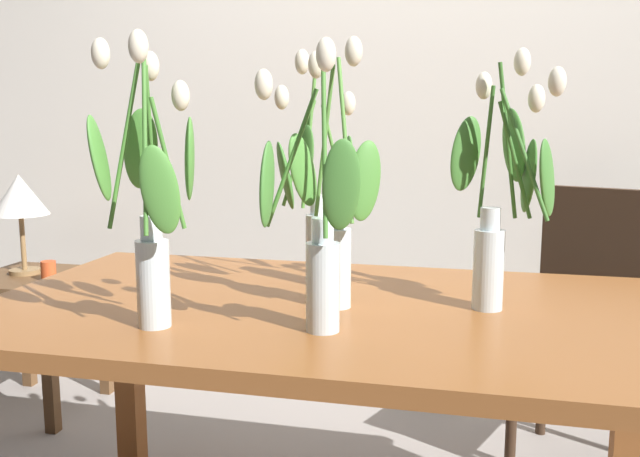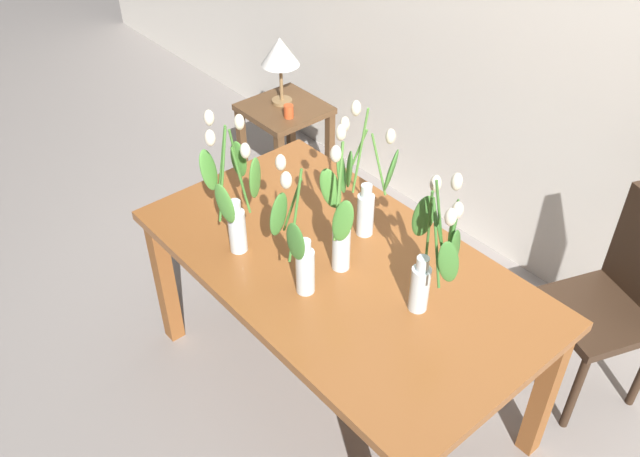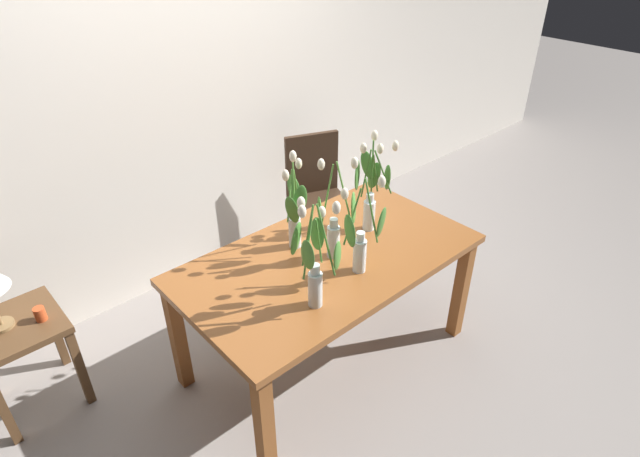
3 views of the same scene
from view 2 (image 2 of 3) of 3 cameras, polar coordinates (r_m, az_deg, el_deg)
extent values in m
plane|color=gray|center=(3.08, 1.45, -13.25)|extent=(18.00, 18.00, 0.00)
cube|color=silver|center=(3.17, 21.14, 16.40)|extent=(9.00, 0.10, 2.70)
cube|color=brown|center=(2.55, 1.71, -3.19)|extent=(1.60, 0.90, 0.04)
cube|color=brown|center=(3.11, -13.09, -4.41)|extent=(0.07, 0.07, 0.70)
cube|color=brown|center=(3.42, -1.82, 1.29)|extent=(0.07, 0.07, 0.70)
cube|color=brown|center=(2.75, 18.61, -13.13)|extent=(0.07, 0.07, 0.70)
cylinder|color=silver|center=(2.55, -7.06, -0.22)|extent=(0.07, 0.07, 0.18)
cylinder|color=silver|center=(2.48, -7.26, 1.84)|extent=(0.04, 0.04, 0.05)
cylinder|color=silver|center=(2.57, -7.01, -0.75)|extent=(0.06, 0.06, 0.11)
cylinder|color=#478433|center=(2.35, -8.31, 4.47)|extent=(0.04, 0.09, 0.34)
ellipsoid|color=#F2E5C6|center=(2.23, -9.37, 7.63)|extent=(0.04, 0.04, 0.06)
ellipsoid|color=#4C8E38|center=(2.36, -8.12, 2.10)|extent=(0.09, 0.06, 0.18)
cylinder|color=#478433|center=(2.42, -7.02, 5.33)|extent=(0.03, 0.06, 0.33)
ellipsoid|color=#F2E5C6|center=(2.35, -6.90, 9.01)|extent=(0.04, 0.04, 0.06)
ellipsoid|color=#4C8E38|center=(2.46, -6.96, 5.88)|extent=(0.10, 0.06, 0.18)
cylinder|color=#478433|center=(2.42, -8.39, 5.46)|extent=(0.08, 0.02, 0.34)
ellipsoid|color=#F2E5C6|center=(2.35, -9.46, 9.30)|extent=(0.04, 0.04, 0.06)
ellipsoid|color=#4C8E38|center=(2.44, -9.49, 4.94)|extent=(0.06, 0.09, 0.18)
cylinder|color=#478433|center=(2.39, -6.76, 4.07)|extent=(0.06, 0.03, 0.26)
ellipsoid|color=#F2E5C6|center=(2.30, -6.40, 6.62)|extent=(0.04, 0.04, 0.06)
ellipsoid|color=#4C8E38|center=(2.39, -5.57, 4.31)|extent=(0.05, 0.08, 0.17)
cylinder|color=silver|center=(2.36, -1.27, -3.69)|extent=(0.07, 0.07, 0.18)
cylinder|color=silver|center=(2.29, -1.31, -1.56)|extent=(0.04, 0.04, 0.05)
cylinder|color=silver|center=(2.38, -1.26, -4.23)|extent=(0.06, 0.06, 0.11)
cylinder|color=#478433|center=(2.15, -2.12, 1.01)|extent=(0.03, 0.09, 0.33)
ellipsoid|color=#F2E5C6|center=(2.03, -2.91, 4.14)|extent=(0.04, 0.04, 0.06)
ellipsoid|color=#427F33|center=(2.15, -2.09, -1.14)|extent=(0.08, 0.06, 0.17)
cylinder|color=#478433|center=(2.24, -2.39, 1.97)|extent=(0.11, 0.01, 0.27)
ellipsoid|color=#F2E5C6|center=(2.19, -3.38, 5.65)|extent=(0.04, 0.04, 0.06)
ellipsoid|color=#427F33|center=(2.28, -3.56, 1.21)|extent=(0.02, 0.10, 0.18)
cylinder|color=silver|center=(2.32, 8.48, -5.11)|extent=(0.07, 0.07, 0.18)
cylinder|color=silver|center=(2.25, 8.75, -2.99)|extent=(0.04, 0.04, 0.05)
cylinder|color=silver|center=(2.34, 8.42, -5.64)|extent=(0.06, 0.06, 0.11)
cylinder|color=#3D752D|center=(2.15, 10.24, -0.91)|extent=(0.08, 0.03, 0.26)
ellipsoid|color=#F2E5C6|center=(2.06, 11.66, 1.54)|extent=(0.04, 0.04, 0.06)
ellipsoid|color=#427F33|center=(2.18, 11.43, -1.65)|extent=(0.05, 0.11, 0.18)
cylinder|color=#3D752D|center=(2.11, 9.89, -1.26)|extent=(0.11, 0.06, 0.28)
ellipsoid|color=#F2E5C6|center=(1.97, 11.09, 0.97)|extent=(0.04, 0.04, 0.06)
ellipsoid|color=#427F33|center=(2.12, 10.90, -2.82)|extent=(0.07, 0.10, 0.18)
cylinder|color=#3D752D|center=(2.18, 9.30, 0.31)|extent=(0.03, 0.05, 0.29)
ellipsoid|color=#F2E5C6|center=(2.11, 9.84, 3.79)|extent=(0.04, 0.04, 0.06)
ellipsoid|color=#427F33|center=(2.22, 8.84, 1.04)|extent=(0.09, 0.07, 0.18)
cylinder|color=#3D752D|center=(2.14, 10.22, 0.24)|extent=(0.06, 0.05, 0.34)
ellipsoid|color=#F2E5C6|center=(2.04, 11.60, 3.94)|extent=(0.04, 0.04, 0.06)
ellipsoid|color=#427F33|center=(2.17, 11.32, 0.41)|extent=(0.08, 0.11, 0.18)
cylinder|color=silver|center=(2.62, 3.88, 1.18)|extent=(0.07, 0.07, 0.18)
cylinder|color=silver|center=(2.55, 3.99, 3.23)|extent=(0.04, 0.04, 0.05)
cylinder|color=silver|center=(2.64, 3.85, 0.66)|extent=(0.06, 0.06, 0.11)
cylinder|color=#56933D|center=(2.47, 5.05, 5.40)|extent=(0.06, 0.04, 0.26)
ellipsoid|color=#F2E5C6|center=(2.40, 5.98, 7.86)|extent=(0.04, 0.04, 0.06)
ellipsoid|color=#427F33|center=(2.51, 6.09, 4.95)|extent=(0.05, 0.12, 0.18)
cylinder|color=#56933D|center=(2.49, 2.99, 5.96)|extent=(0.08, 0.05, 0.27)
ellipsoid|color=#F2E5C6|center=(2.43, 2.13, 8.89)|extent=(0.04, 0.04, 0.06)
ellipsoid|color=#427F33|center=(2.51, 1.85, 4.81)|extent=(0.09, 0.07, 0.18)
cylinder|color=#56933D|center=(2.45, 3.45, 6.53)|extent=(0.03, 0.04, 0.36)
ellipsoid|color=#F2E5C6|center=(2.36, 3.09, 10.21)|extent=(0.04, 0.04, 0.06)
ellipsoid|color=#427F33|center=(2.45, 2.52, 5.06)|extent=(0.09, 0.07, 0.18)
cylinder|color=silver|center=(2.46, 1.81, -1.71)|extent=(0.07, 0.07, 0.18)
cylinder|color=silver|center=(2.38, 1.86, 0.40)|extent=(0.04, 0.04, 0.05)
cylinder|color=silver|center=(2.48, 1.80, -2.24)|extent=(0.06, 0.06, 0.11)
cylinder|color=#56933D|center=(2.24, 1.59, 3.09)|extent=(0.06, 0.08, 0.35)
ellipsoid|color=#F2E5C6|center=(2.11, 1.35, 6.38)|extent=(0.04, 0.04, 0.06)
ellipsoid|color=#4C8E38|center=(2.25, 1.96, 0.64)|extent=(0.08, 0.08, 0.18)
cylinder|color=#56933D|center=(2.32, 1.81, 4.18)|extent=(0.06, 0.04, 0.34)
ellipsoid|color=#F2E5C6|center=(2.25, 1.79, 8.18)|extent=(0.04, 0.04, 0.06)
ellipsoid|color=#4C8E38|center=(2.38, 0.96, 3.46)|extent=(0.09, 0.09, 0.18)
cube|color=#382619|center=(2.97, 22.65, -6.65)|extent=(0.52, 0.52, 0.04)
cylinder|color=#382619|center=(2.97, 20.92, -12.91)|extent=(0.04, 0.04, 0.43)
cylinder|color=#382619|center=(3.13, 17.31, -8.52)|extent=(0.04, 0.04, 0.43)
cylinder|color=#382619|center=(3.31, 22.20, -6.82)|extent=(0.04, 0.04, 0.43)
cube|color=brown|center=(3.97, -3.06, 10.14)|extent=(0.44, 0.44, 0.04)
cube|color=brown|center=(4.15, -6.65, 6.88)|extent=(0.04, 0.04, 0.51)
cube|color=brown|center=(3.88, -3.40, 4.68)|extent=(0.04, 0.04, 0.51)
cube|color=brown|center=(4.34, -2.51, 8.64)|extent=(0.04, 0.04, 0.51)
cube|color=brown|center=(4.09, 0.84, 6.62)|extent=(0.04, 0.04, 0.51)
cylinder|color=olive|center=(4.00, -3.27, 10.81)|extent=(0.12, 0.12, 0.02)
cylinder|color=olive|center=(3.95, -3.33, 12.34)|extent=(0.02, 0.02, 0.22)
cone|color=silver|center=(3.87, -3.44, 14.87)|extent=(0.22, 0.22, 0.16)
cylinder|color=#CC4C23|center=(3.83, -2.69, 9.96)|extent=(0.06, 0.06, 0.07)
camera|label=1|loc=(1.66, -32.35, -19.68)|focal=38.22mm
camera|label=3|loc=(2.97, -54.03, 23.85)|focal=29.46mm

